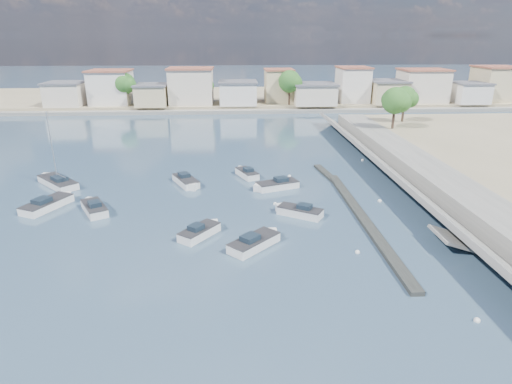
% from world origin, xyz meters
% --- Properties ---
extents(ground, '(400.00, 400.00, 0.00)m').
position_xyz_m(ground, '(0.00, 40.00, 0.00)').
color(ground, '#2E465D').
rests_on(ground, ground).
extents(seawall_walkway, '(5.00, 90.00, 1.80)m').
position_xyz_m(seawall_walkway, '(18.50, 13.00, 0.90)').
color(seawall_walkway, slate).
rests_on(seawall_walkway, ground).
extents(breakwater, '(2.00, 31.02, 0.35)m').
position_xyz_m(breakwater, '(6.90, 12.69, 0.17)').
color(breakwater, black).
rests_on(breakwater, ground).
extents(far_shore_land, '(160.00, 40.00, 1.40)m').
position_xyz_m(far_shore_land, '(0.00, 92.00, 0.70)').
color(far_shore_land, gray).
rests_on(far_shore_land, ground).
extents(far_shore_quay, '(160.00, 2.50, 0.80)m').
position_xyz_m(far_shore_quay, '(0.00, 71.00, 0.40)').
color(far_shore_quay, slate).
rests_on(far_shore_quay, ground).
extents(far_town, '(113.01, 12.80, 8.35)m').
position_xyz_m(far_town, '(10.71, 76.92, 4.93)').
color(far_town, beige).
rests_on(far_town, far_shore_land).
extents(shore_trees, '(74.56, 38.32, 7.92)m').
position_xyz_m(shore_trees, '(8.34, 68.11, 6.22)').
color(shore_trees, '#38281E').
rests_on(shore_trees, ground).
extents(motorboat_a, '(3.72, 4.82, 1.48)m').
position_xyz_m(motorboat_a, '(-19.61, 13.60, 0.38)').
color(motorboat_a, white).
rests_on(motorboat_a, ground).
extents(motorboat_b, '(3.77, 4.21, 1.48)m').
position_xyz_m(motorboat_b, '(-8.40, 7.38, 0.38)').
color(motorboat_b, white).
rests_on(motorboat_b, ground).
extents(motorboat_c, '(4.61, 3.71, 1.48)m').
position_xyz_m(motorboat_c, '(0.88, 11.48, 0.38)').
color(motorboat_c, white).
rests_on(motorboat_c, ground).
extents(motorboat_d, '(5.46, 3.53, 1.48)m').
position_xyz_m(motorboat_d, '(-0.61, 19.41, 0.38)').
color(motorboat_d, white).
rests_on(motorboat_d, ground).
extents(motorboat_e, '(4.22, 5.89, 1.48)m').
position_xyz_m(motorboat_e, '(-24.56, 14.99, 0.38)').
color(motorboat_e, white).
rests_on(motorboat_e, ground).
extents(motorboat_f, '(3.03, 4.44, 1.48)m').
position_xyz_m(motorboat_f, '(-3.80, 24.27, 0.38)').
color(motorboat_f, white).
rests_on(motorboat_f, ground).
extents(motorboat_g, '(3.70, 5.13, 1.48)m').
position_xyz_m(motorboat_g, '(-11.03, 21.34, 0.38)').
color(motorboat_g, white).
rests_on(motorboat_g, ground).
extents(motorboat_h, '(4.70, 4.74, 1.48)m').
position_xyz_m(motorboat_h, '(-3.63, 5.08, 0.38)').
color(motorboat_h, white).
rests_on(motorboat_h, ground).
extents(sailboat, '(6.08, 6.19, 9.00)m').
position_xyz_m(sailboat, '(-26.47, 22.13, 0.41)').
color(sailboat, white).
rests_on(sailboat, ground).
extents(mooring_buoys, '(14.50, 36.74, 0.41)m').
position_xyz_m(mooring_buoys, '(6.33, 13.50, 0.05)').
color(mooring_buoys, white).
rests_on(mooring_buoys, ground).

